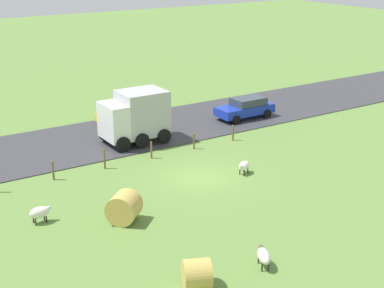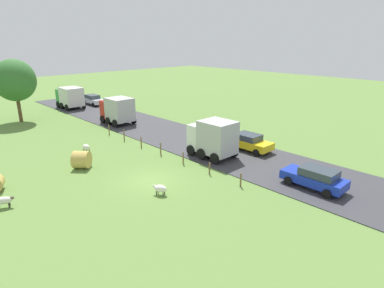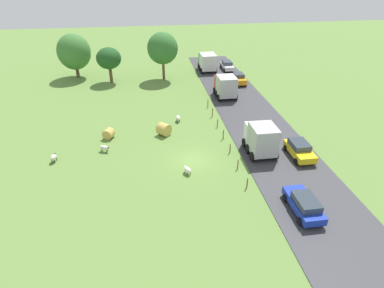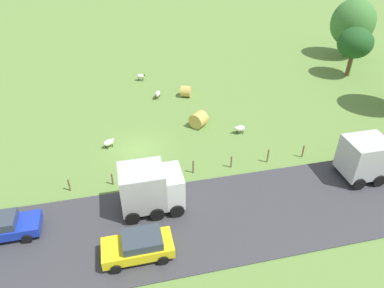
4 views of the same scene
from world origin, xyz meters
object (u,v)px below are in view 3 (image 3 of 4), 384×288
at_px(tree_1, 163,48).
at_px(hay_bale_0, 164,129).
at_px(tree_2, 109,58).
at_px(truck_2, 261,138).
at_px(hay_bale_1, 109,134).
at_px(sheep_1, 104,148).
at_px(sheep_2, 178,118).
at_px(sheep_0, 54,157).
at_px(tree_0, 74,52).
at_px(car_3, 227,65).
at_px(car_0, 239,78).
at_px(sheep_3, 187,170).
at_px(truck_1, 226,86).
at_px(car_1, 300,149).
at_px(car_2, 304,204).
at_px(truck_0, 207,61).

bearing_deg(tree_1, hay_bale_0, -94.13).
bearing_deg(tree_2, truck_2, -56.64).
height_order(hay_bale_1, truck_2, truck_2).
height_order(sheep_1, tree_1, tree_1).
bearing_deg(sheep_1, sheep_2, 35.92).
relative_size(sheep_2, tree_2, 0.18).
height_order(sheep_0, tree_0, tree_0).
bearing_deg(car_3, truck_2, -97.41).
height_order(hay_bale_0, car_0, car_0).
bearing_deg(sheep_1, sheep_3, -33.31).
xyz_separation_m(truck_1, car_1, (3.64, -17.64, -0.94)).
bearing_deg(tree_0, truck_1, -29.33).
height_order(sheep_0, tree_2, tree_2).
bearing_deg(sheep_2, sheep_1, -144.08).
bearing_deg(car_1, hay_bale_1, 160.48).
height_order(tree_1, truck_2, tree_1).
height_order(sheep_0, truck_1, truck_1).
bearing_deg(sheep_2, hay_bale_1, -159.09).
relative_size(sheep_0, tree_2, 0.18).
bearing_deg(car_2, car_0, 83.76).
bearing_deg(sheep_0, car_3, 48.51).
bearing_deg(car_0, car_1, -90.09).
bearing_deg(hay_bale_1, truck_0, 56.02).
bearing_deg(car_0, sheep_3, -115.95).
height_order(tree_1, car_0, tree_1).
distance_m(sheep_1, car_3, 33.94).
bearing_deg(hay_bale_1, tree_1, 68.94).
bearing_deg(car_3, tree_2, -169.30).
relative_size(hay_bale_0, truck_0, 0.32).
bearing_deg(car_0, hay_bale_1, -141.03).
distance_m(hay_bale_0, car_2, 18.26).
relative_size(car_2, car_3, 1.00).
height_order(truck_0, car_2, truck_0).
distance_m(hay_bale_1, car_3, 31.39).
height_order(truck_0, truck_1, truck_1).
height_order(sheep_2, tree_0, tree_0).
relative_size(truck_1, truck_2, 1.03).
relative_size(sheep_0, car_0, 0.28).
bearing_deg(sheep_1, hay_bale_1, 85.52).
bearing_deg(sheep_1, tree_0, 104.21).
bearing_deg(car_2, truck_1, 90.52).
bearing_deg(hay_bale_1, sheep_3, -46.60).
xyz_separation_m(tree_2, car_2, (17.60, -35.47, -3.16)).
xyz_separation_m(sheep_1, truck_2, (16.36, -2.80, 1.33)).
bearing_deg(hay_bale_1, sheep_0, -140.08).
bearing_deg(hay_bale_0, tree_2, 109.98).
bearing_deg(hay_bale_1, sheep_1, -94.48).
height_order(sheep_2, tree_1, tree_1).
bearing_deg(car_3, car_2, -95.00).
bearing_deg(car_2, hay_bale_0, 123.99).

